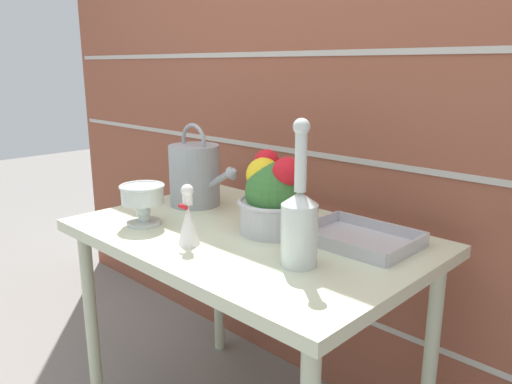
{
  "coord_description": "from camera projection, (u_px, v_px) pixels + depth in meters",
  "views": [
    {
      "loc": [
        1.04,
        -1.03,
        1.24
      ],
      "look_at": [
        0.0,
        0.04,
        0.86
      ],
      "focal_mm": 35.0,
      "sensor_mm": 36.0,
      "label": 1
    }
  ],
  "objects": [
    {
      "name": "flower_planter",
      "position": [
        274.0,
        197.0,
        1.52
      ],
      "size": [
        0.23,
        0.23,
        0.25
      ],
      "color": "#BCBCC1",
      "rests_on": "patio_table"
    },
    {
      "name": "patio_table",
      "position": [
        248.0,
        255.0,
        1.56
      ],
      "size": [
        1.09,
        0.72,
        0.74
      ],
      "color": "beige",
      "rests_on": "ground_plane"
    },
    {
      "name": "glass_decanter",
      "position": [
        299.0,
        221.0,
        1.25
      ],
      "size": [
        0.09,
        0.09,
        0.38
      ],
      "color": "silver",
      "rests_on": "patio_table"
    },
    {
      "name": "watering_can",
      "position": [
        195.0,
        174.0,
        1.81
      ],
      "size": [
        0.33,
        0.18,
        0.3
      ],
      "color": "#93999E",
      "rests_on": "patio_table"
    },
    {
      "name": "brick_wall",
      "position": [
        340.0,
        105.0,
        1.77
      ],
      "size": [
        3.6,
        0.08,
        2.2
      ],
      "color": "brown",
      "rests_on": "ground_plane"
    },
    {
      "name": "wire_tray",
      "position": [
        359.0,
        240.0,
        1.44
      ],
      "size": [
        0.32,
        0.24,
        0.04
      ],
      "color": "#B7B7BC",
      "rests_on": "patio_table"
    },
    {
      "name": "figurine_vase",
      "position": [
        188.0,
        220.0,
        1.41
      ],
      "size": [
        0.06,
        0.06,
        0.18
      ],
      "color": "white",
      "rests_on": "patio_table"
    },
    {
      "name": "crystal_pedestal_bowl",
      "position": [
        143.0,
        198.0,
        1.59
      ],
      "size": [
        0.14,
        0.14,
        0.13
      ],
      "color": "silver",
      "rests_on": "patio_table"
    }
  ]
}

